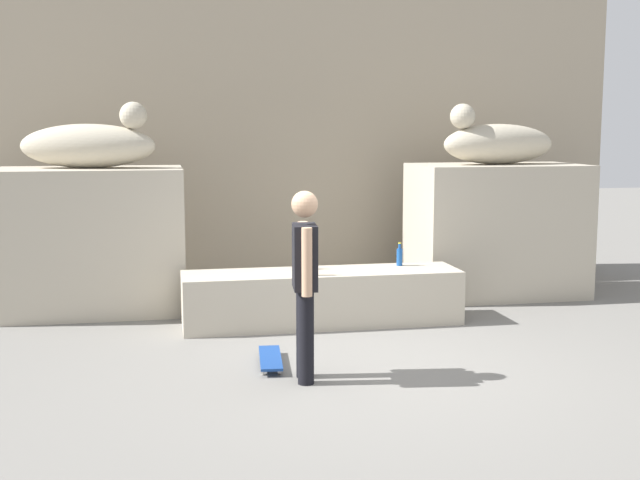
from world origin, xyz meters
TOP-DOWN VIEW (x-y plane):
  - ground_plane at (0.00, 0.00)m, footprint 40.00×40.00m
  - facade_wall at (0.00, 4.66)m, footprint 9.66×0.60m
  - pedestal_left at (-2.58, 2.95)m, footprint 2.18×1.28m
  - pedestal_right at (2.58, 2.95)m, footprint 2.18×1.28m
  - statue_reclining_left at (-2.54, 2.94)m, footprint 1.68×0.89m
  - statue_reclining_right at (2.54, 2.95)m, footprint 1.67×0.83m
  - ledge_block at (0.00, 1.77)m, footprint 3.11×0.76m
  - skater at (-0.56, -0.26)m, footprint 0.23×0.54m
  - skateboard at (-0.79, 0.27)m, footprint 0.28×0.82m
  - bottle_brown at (-0.14, 1.53)m, footprint 0.07×0.07m
  - bottle_blue at (0.96, 1.96)m, footprint 0.07×0.07m
  - bottle_red at (-0.23, 1.94)m, footprint 0.06×0.06m

SIDE VIEW (x-z plane):
  - ground_plane at x=0.00m, z-range 0.00..0.00m
  - skateboard at x=-0.79m, z-range 0.02..0.10m
  - ledge_block at x=0.00m, z-range 0.00..0.60m
  - bottle_blue at x=0.96m, z-range 0.58..0.85m
  - bottle_brown at x=-0.14m, z-range 0.58..0.86m
  - bottle_red at x=-0.23m, z-range 0.58..0.89m
  - pedestal_left at x=-2.58m, z-range 0.00..1.72m
  - pedestal_right at x=2.58m, z-range 0.00..1.72m
  - skater at x=-0.56m, z-range 0.09..1.76m
  - statue_reclining_left at x=-2.54m, z-range 1.62..2.40m
  - statue_reclining_right at x=2.54m, z-range 1.62..2.40m
  - facade_wall at x=0.00m, z-range 0.00..6.41m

